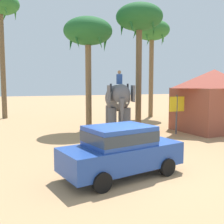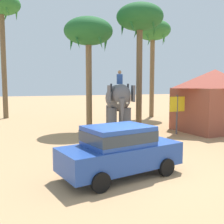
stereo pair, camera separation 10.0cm
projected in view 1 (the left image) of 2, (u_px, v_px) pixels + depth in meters
ground_plane at (140, 175)px, 8.99m from camera, size 120.00×120.00×0.00m
car_sedan_foreground at (121, 149)px, 8.86m from camera, size 4.38×2.58×1.70m
elephant_with_mahout at (118, 101)px, 16.97m from camera, size 2.37×4.02×3.88m
palm_tree_behind_elephant at (0, 9)px, 22.72m from camera, size 3.20×3.20×10.75m
palm_tree_near_hut at (139, 21)px, 18.15m from camera, size 3.20×3.20×8.50m
palm_tree_left_of_road at (88, 34)px, 17.47m from camera, size 3.20×3.20×7.40m
palm_tree_far_back at (152, 33)px, 24.00m from camera, size 3.20×3.20×8.77m
roadside_hut at (213, 98)px, 17.39m from camera, size 5.38×4.66×4.00m
signboard_yellow at (177, 107)px, 16.14m from camera, size 1.00×0.10×2.40m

